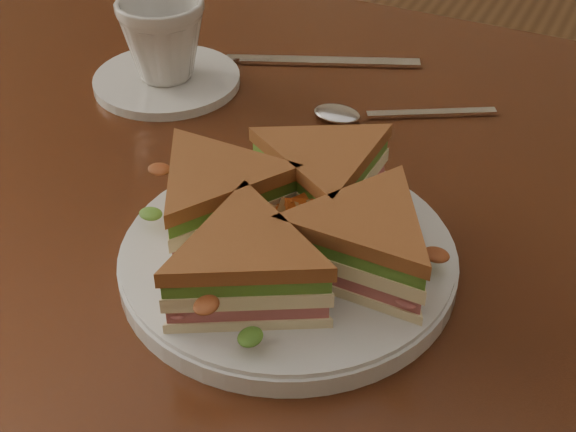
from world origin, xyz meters
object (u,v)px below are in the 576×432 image
(plate, at_px, (288,259))
(saucer, at_px, (167,80))
(coffee_cup, at_px, (163,39))
(spoon, at_px, (360,114))
(knife, at_px, (316,62))
(table, at_px, (316,271))
(sandwich_wedges, at_px, (288,221))

(plate, height_order, saucer, plate)
(coffee_cup, bearing_deg, saucer, -78.83)
(spoon, height_order, coffee_cup, coffee_cup)
(knife, bearing_deg, coffee_cup, -160.27)
(plate, bearing_deg, saucer, 139.39)
(knife, xyz_separation_m, saucer, (-0.12, -0.11, 0.00))
(table, height_order, coffee_cup, coffee_cup)
(table, height_order, plate, plate)
(sandwich_wedges, xyz_separation_m, coffee_cup, (-0.24, 0.21, 0.01))
(table, relative_size, coffee_cup, 13.31)
(table, xyz_separation_m, saucer, (-0.22, 0.10, 0.10))
(saucer, bearing_deg, sandwich_wedges, -40.61)
(spoon, distance_m, knife, 0.12)
(sandwich_wedges, xyz_separation_m, knife, (-0.12, 0.32, -0.04))
(spoon, bearing_deg, table, -114.37)
(table, distance_m, coffee_cup, 0.29)
(knife, bearing_deg, plate, -92.44)
(sandwich_wedges, xyz_separation_m, spoon, (-0.03, 0.23, -0.04))
(sandwich_wedges, relative_size, saucer, 1.67)
(saucer, bearing_deg, plate, -40.61)
(knife, height_order, coffee_cup, coffee_cup)
(knife, distance_m, coffee_cup, 0.17)
(sandwich_wedges, height_order, coffee_cup, coffee_cup)
(knife, height_order, saucer, saucer)
(sandwich_wedges, bearing_deg, table, 101.83)
(sandwich_wedges, relative_size, spoon, 1.55)
(knife, bearing_deg, table, -88.38)
(plate, xyz_separation_m, sandwich_wedges, (-0.00, 0.00, 0.04))
(plate, height_order, knife, plate)
(table, relative_size, knife, 5.91)
(spoon, xyz_separation_m, saucer, (-0.21, -0.02, 0.00))
(plate, bearing_deg, spoon, 98.19)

